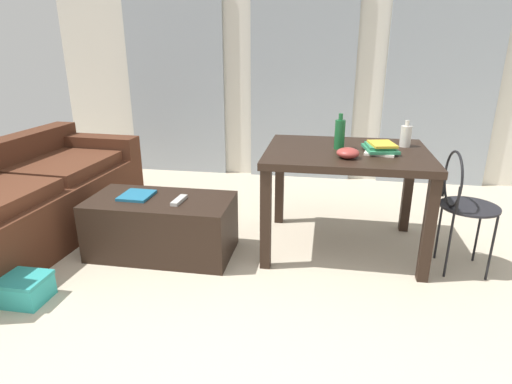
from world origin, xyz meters
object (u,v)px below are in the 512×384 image
(coffee_table, at_px, (162,226))
(craft_table, at_px, (346,165))
(shoebox, at_px, (22,289))
(bottle_near, at_px, (406,136))
(wire_chair, at_px, (461,197))
(couch, at_px, (24,202))
(book_stack, at_px, (380,148))
(bottle_far, at_px, (340,134))
(magazine, at_px, (137,195))
(tv_remote_primary, at_px, (179,200))
(bowl, at_px, (348,153))

(coffee_table, xyz_separation_m, craft_table, (1.30, 0.31, 0.44))
(coffee_table, xyz_separation_m, shoebox, (-0.61, -0.74, -0.13))
(bottle_near, xyz_separation_m, shoebox, (-2.33, -1.24, -0.76))
(wire_chair, relative_size, shoebox, 2.69)
(couch, height_order, book_stack, book_stack)
(coffee_table, xyz_separation_m, book_stack, (1.53, 0.29, 0.58))
(coffee_table, relative_size, bottle_far, 4.07)
(couch, distance_m, bottle_far, 2.48)
(coffee_table, relative_size, shoebox, 3.32)
(craft_table, height_order, bottle_near, bottle_near)
(magazine, relative_size, shoebox, 0.76)
(bottle_near, xyz_separation_m, tv_remote_primary, (-1.57, -0.53, -0.40))
(wire_chair, bearing_deg, bottle_far, 163.68)
(craft_table, bearing_deg, bottle_far, 148.60)
(bottle_far, height_order, book_stack, bottle_far)
(wire_chair, height_order, bowl, wire_chair)
(bottle_far, distance_m, bowl, 0.27)
(bowl, relative_size, shoebox, 0.48)
(craft_table, bearing_deg, magazine, -168.59)
(coffee_table, distance_m, magazine, 0.29)
(bottle_near, height_order, bowl, bottle_near)
(bowl, distance_m, book_stack, 0.30)
(bottle_far, distance_m, book_stack, 0.30)
(tv_remote_primary, bearing_deg, magazine, 176.09)
(bottle_far, height_order, tv_remote_primary, bottle_far)
(couch, bearing_deg, coffee_table, -2.49)
(bowl, xyz_separation_m, magazine, (-1.48, -0.08, -0.36))
(bottle_near, relative_size, bottle_far, 0.76)
(wire_chair, distance_m, tv_remote_primary, 1.90)
(coffee_table, height_order, bottle_far, bottle_far)
(bowl, xyz_separation_m, book_stack, (0.23, 0.20, -0.00))
(coffee_table, distance_m, wire_chair, 2.08)
(tv_remote_primary, relative_size, magazine, 0.78)
(couch, height_order, bottle_near, bottle_near)
(wire_chair, xyz_separation_m, book_stack, (-0.52, 0.18, 0.27))
(craft_table, height_order, tv_remote_primary, craft_table)
(tv_remote_primary, relative_size, shoebox, 0.60)
(craft_table, height_order, wire_chair, wire_chair)
(wire_chair, relative_size, book_stack, 2.75)
(bottle_near, bearing_deg, shoebox, -152.01)
(couch, bearing_deg, tv_remote_primary, -3.69)
(craft_table, xyz_separation_m, wire_chair, (0.75, -0.20, -0.13))
(book_stack, bearing_deg, wire_chair, -18.52)
(couch, height_order, magazine, couch)
(craft_table, relative_size, bowl, 7.62)
(bowl, bearing_deg, tv_remote_primary, -173.56)
(wire_chair, height_order, magazine, wire_chair)
(tv_remote_primary, bearing_deg, coffee_table, 171.96)
(craft_table, relative_size, tv_remote_primary, 6.15)
(couch, height_order, tv_remote_primary, couch)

